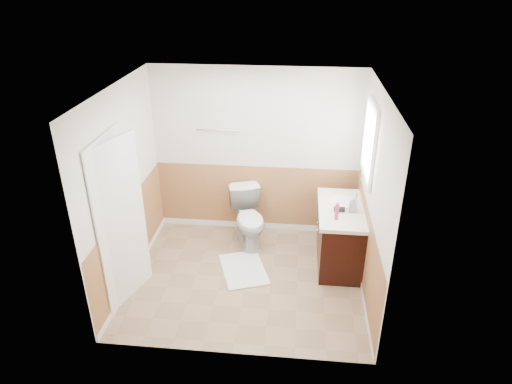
# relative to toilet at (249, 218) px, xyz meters

# --- Properties ---
(floor) EXTENTS (3.00, 3.00, 0.00)m
(floor) POSITION_rel_toilet_xyz_m (0.06, -0.86, -0.41)
(floor) COLOR #8C7051
(floor) RESTS_ON ground
(ceiling) EXTENTS (3.00, 3.00, 0.00)m
(ceiling) POSITION_rel_toilet_xyz_m (0.06, -0.86, 2.09)
(ceiling) COLOR white
(ceiling) RESTS_ON floor
(wall_back) EXTENTS (3.00, 0.00, 3.00)m
(wall_back) POSITION_rel_toilet_xyz_m (0.06, 0.44, 0.84)
(wall_back) COLOR silver
(wall_back) RESTS_ON floor
(wall_front) EXTENTS (3.00, 0.00, 3.00)m
(wall_front) POSITION_rel_toilet_xyz_m (0.06, -2.16, 0.84)
(wall_front) COLOR silver
(wall_front) RESTS_ON floor
(wall_left) EXTENTS (0.00, 3.00, 3.00)m
(wall_left) POSITION_rel_toilet_xyz_m (-1.44, -0.86, 0.84)
(wall_left) COLOR silver
(wall_left) RESTS_ON floor
(wall_right) EXTENTS (0.00, 3.00, 3.00)m
(wall_right) POSITION_rel_toilet_xyz_m (1.56, -0.86, 0.84)
(wall_right) COLOR silver
(wall_right) RESTS_ON floor
(wainscot_back) EXTENTS (3.00, 0.00, 3.00)m
(wainscot_back) POSITION_rel_toilet_xyz_m (0.06, 0.43, 0.09)
(wainscot_back) COLOR #B27847
(wainscot_back) RESTS_ON floor
(wainscot_front) EXTENTS (3.00, 0.00, 3.00)m
(wainscot_front) POSITION_rel_toilet_xyz_m (0.06, -2.15, 0.09)
(wainscot_front) COLOR #B27847
(wainscot_front) RESTS_ON floor
(wainscot_left) EXTENTS (0.00, 2.60, 2.60)m
(wainscot_left) POSITION_rel_toilet_xyz_m (-1.43, -0.86, 0.09)
(wainscot_left) COLOR #B27847
(wainscot_left) RESTS_ON floor
(wainscot_right) EXTENTS (0.00, 2.60, 2.60)m
(wainscot_right) POSITION_rel_toilet_xyz_m (1.55, -0.86, 0.09)
(wainscot_right) COLOR #B27847
(wainscot_right) RESTS_ON floor
(toilet) EXTENTS (0.70, 0.91, 0.82)m
(toilet) POSITION_rel_toilet_xyz_m (0.00, 0.00, 0.00)
(toilet) COLOR silver
(toilet) RESTS_ON floor
(bath_mat) EXTENTS (0.78, 0.94, 0.02)m
(bath_mat) POSITION_rel_toilet_xyz_m (0.00, -0.69, -0.40)
(bath_mat) COLOR silver
(bath_mat) RESTS_ON floor
(vanity_cabinet) EXTENTS (0.55, 1.10, 0.80)m
(vanity_cabinet) POSITION_rel_toilet_xyz_m (1.28, -0.36, -0.01)
(vanity_cabinet) COLOR black
(vanity_cabinet) RESTS_ON floor
(vanity_knob_left) EXTENTS (0.03, 0.03, 0.03)m
(vanity_knob_left) POSITION_rel_toilet_xyz_m (0.98, -0.46, 0.14)
(vanity_knob_left) COLOR #B7B8BE
(vanity_knob_left) RESTS_ON vanity_cabinet
(vanity_knob_right) EXTENTS (0.03, 0.03, 0.03)m
(vanity_knob_right) POSITION_rel_toilet_xyz_m (0.98, -0.26, 0.14)
(vanity_knob_right) COLOR #B5B4BB
(vanity_knob_right) RESTS_ON vanity_cabinet
(countertop) EXTENTS (0.60, 1.15, 0.05)m
(countertop) POSITION_rel_toilet_xyz_m (1.27, -0.36, 0.42)
(countertop) COLOR silver
(countertop) RESTS_ON vanity_cabinet
(sink_basin) EXTENTS (0.36, 0.36, 0.02)m
(sink_basin) POSITION_rel_toilet_xyz_m (1.28, -0.21, 0.45)
(sink_basin) COLOR white
(sink_basin) RESTS_ON countertop
(faucet) EXTENTS (0.02, 0.02, 0.14)m
(faucet) POSITION_rel_toilet_xyz_m (1.46, -0.21, 0.51)
(faucet) COLOR silver
(faucet) RESTS_ON countertop
(lotion_bottle) EXTENTS (0.05, 0.05, 0.22)m
(lotion_bottle) POSITION_rel_toilet_xyz_m (1.18, -0.66, 0.55)
(lotion_bottle) COLOR #C4325E
(lotion_bottle) RESTS_ON countertop
(soap_dispenser) EXTENTS (0.11, 0.11, 0.21)m
(soap_dispenser) POSITION_rel_toilet_xyz_m (1.40, -0.44, 0.55)
(soap_dispenser) COLOR gray
(soap_dispenser) RESTS_ON countertop
(hair_dryer_body) EXTENTS (0.14, 0.07, 0.07)m
(hair_dryer_body) POSITION_rel_toilet_xyz_m (1.23, -0.46, 0.48)
(hair_dryer_body) COLOR black
(hair_dryer_body) RESTS_ON countertop
(hair_dryer_handle) EXTENTS (0.03, 0.03, 0.07)m
(hair_dryer_handle) POSITION_rel_toilet_xyz_m (1.20, -0.48, 0.45)
(hair_dryer_handle) COLOR black
(hair_dryer_handle) RESTS_ON countertop
(mirror_panel) EXTENTS (0.02, 0.35, 0.90)m
(mirror_panel) POSITION_rel_toilet_xyz_m (1.54, 0.24, 1.14)
(mirror_panel) COLOR silver
(mirror_panel) RESTS_ON wall_right
(window_frame) EXTENTS (0.04, 0.80, 1.00)m
(window_frame) POSITION_rel_toilet_xyz_m (1.53, -0.27, 1.34)
(window_frame) COLOR white
(window_frame) RESTS_ON wall_right
(window_glass) EXTENTS (0.01, 0.70, 0.90)m
(window_glass) POSITION_rel_toilet_xyz_m (1.55, -0.27, 1.34)
(window_glass) COLOR white
(window_glass) RESTS_ON wall_right
(door) EXTENTS (0.29, 0.78, 2.04)m
(door) POSITION_rel_toilet_xyz_m (-1.34, -1.31, 0.61)
(door) COLOR white
(door) RESTS_ON wall_left
(door_frame) EXTENTS (0.02, 0.92, 2.10)m
(door_frame) POSITION_rel_toilet_xyz_m (-1.41, -1.31, 0.62)
(door_frame) COLOR white
(door_frame) RESTS_ON wall_left
(door_knob) EXTENTS (0.06, 0.06, 0.06)m
(door_knob) POSITION_rel_toilet_xyz_m (-1.28, -0.98, 0.54)
(door_knob) COLOR silver
(door_knob) RESTS_ON door
(towel_bar) EXTENTS (0.62, 0.02, 0.02)m
(towel_bar) POSITION_rel_toilet_xyz_m (-0.49, 0.39, 1.19)
(towel_bar) COLOR silver
(towel_bar) RESTS_ON wall_back
(tp_holder_bar) EXTENTS (0.14, 0.02, 0.02)m
(tp_holder_bar) POSITION_rel_toilet_xyz_m (-0.04, 0.37, 0.29)
(tp_holder_bar) COLOR silver
(tp_holder_bar) RESTS_ON wall_back
(tp_roll) EXTENTS (0.10, 0.11, 0.11)m
(tp_roll) POSITION_rel_toilet_xyz_m (-0.04, 0.37, 0.29)
(tp_roll) COLOR white
(tp_roll) RESTS_ON tp_holder_bar
(tp_sheet) EXTENTS (0.10, 0.01, 0.16)m
(tp_sheet) POSITION_rel_toilet_xyz_m (-0.04, 0.37, 0.18)
(tp_sheet) COLOR white
(tp_sheet) RESTS_ON tp_roll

